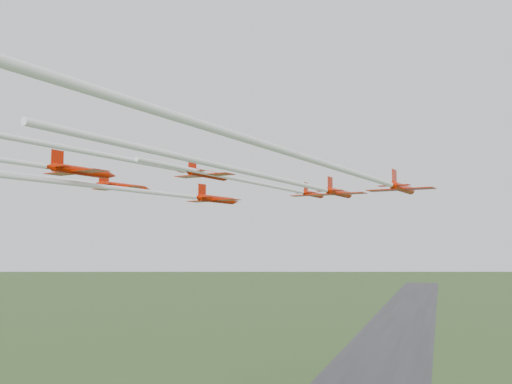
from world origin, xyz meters
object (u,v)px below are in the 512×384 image
(jet_row3_right, at_px, (348,171))
(jet_row2_left, at_px, (179,195))
(jet_lead, at_px, (280,188))
(jet_row2_right, at_px, (293,182))
(jet_row3_left, at_px, (48,178))
(jet_row3_mid, at_px, (165,166))
(jet_row4_left, at_px, (19,162))

(jet_row3_right, bearing_deg, jet_row2_left, 148.81)
(jet_lead, height_order, jet_row2_left, jet_lead)
(jet_lead, height_order, jet_row2_right, jet_lead)
(jet_lead, relative_size, jet_row3_right, 0.85)
(jet_row2_right, height_order, jet_row3_right, jet_row2_right)
(jet_row3_left, bearing_deg, jet_row2_left, 62.72)
(jet_lead, relative_size, jet_row3_mid, 1.28)
(jet_row3_mid, distance_m, jet_row3_right, 25.44)
(jet_row2_left, bearing_deg, jet_row3_mid, -54.17)
(jet_row2_left, xyz_separation_m, jet_row3_right, (31.20, -29.19, -1.07))
(jet_row3_right, height_order, jet_row4_left, jet_row4_left)
(jet_lead, distance_m, jet_row3_mid, 29.10)
(jet_lead, xyz_separation_m, jet_row3_left, (-27.59, -23.05, -0.04))
(jet_row2_right, distance_m, jet_row3_right, 19.96)
(jet_lead, relative_size, jet_row2_left, 1.15)
(jet_row2_left, relative_size, jet_row4_left, 1.05)
(jet_lead, relative_size, jet_row2_right, 0.87)
(jet_row2_right, xyz_separation_m, jet_row3_left, (-34.87, -2.93, 1.47))
(jet_row4_left, bearing_deg, jet_lead, 73.41)
(jet_row2_right, bearing_deg, jet_row4_left, -138.47)
(jet_row3_left, distance_m, jet_row3_mid, 21.66)
(jet_row2_left, xyz_separation_m, jet_row4_left, (-6.69, -28.47, 1.58))
(jet_row2_left, bearing_deg, jet_row3_right, -28.11)
(jet_row2_left, bearing_deg, jet_row4_left, -88.23)
(jet_lead, bearing_deg, jet_row3_right, -54.92)
(jet_row3_mid, height_order, jet_row3_right, jet_row3_mid)
(jet_row2_right, height_order, jet_row4_left, jet_row4_left)
(jet_row3_mid, relative_size, jet_row3_right, 0.66)
(jet_row2_left, distance_m, jet_row3_right, 42.74)
(jet_row2_right, distance_m, jet_row3_mid, 16.20)
(jet_row3_mid, xyz_separation_m, jet_row4_left, (-14.31, -8.45, -0.03))
(jet_row2_right, xyz_separation_m, jet_row3_right, (9.71, -17.40, -1.12))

